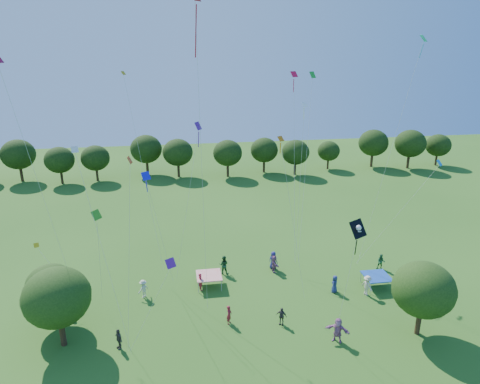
# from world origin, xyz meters

# --- Properties ---
(near_tree_west) EXTENTS (4.61, 4.61, 6.01)m
(near_tree_west) POSITION_xyz_m (-12.74, 14.23, 3.93)
(near_tree_west) COLOR #422B19
(near_tree_west) RESTS_ON ground
(near_tree_north) EXTENTS (3.70, 3.70, 4.95)m
(near_tree_north) POSITION_xyz_m (-13.87, 16.92, 3.27)
(near_tree_north) COLOR #422B19
(near_tree_north) RESTS_ON ground
(near_tree_east) EXTENTS (4.47, 4.47, 5.76)m
(near_tree_east) POSITION_xyz_m (12.97, 11.50, 3.74)
(near_tree_east) COLOR #422B19
(near_tree_east) RESTS_ON ground
(treeline) EXTENTS (88.01, 8.77, 6.77)m
(treeline) POSITION_xyz_m (-1.73, 55.43, 4.09)
(treeline) COLOR #422B19
(treeline) RESTS_ON ground
(tent_red_stripe) EXTENTS (2.20, 2.20, 1.10)m
(tent_red_stripe) POSITION_xyz_m (-1.76, 20.58, 1.04)
(tent_red_stripe) COLOR red
(tent_red_stripe) RESTS_ON ground
(tent_blue) EXTENTS (2.20, 2.20, 1.10)m
(tent_blue) POSITION_xyz_m (12.90, 18.13, 1.04)
(tent_blue) COLOR #17449B
(tent_blue) RESTS_ON ground
(crowd_person_0) EXTENTS (0.86, 0.59, 1.60)m
(crowd_person_0) POSITION_xyz_m (-12.89, 20.57, 0.80)
(crowd_person_0) COLOR navy
(crowd_person_0) RESTS_ON ground
(crowd_person_1) EXTENTS (0.55, 0.73, 1.75)m
(crowd_person_1) POSITION_xyz_m (-13.19, 18.14, 0.88)
(crowd_person_1) COLOR maroon
(crowd_person_1) RESTS_ON ground
(crowd_person_2) EXTENTS (1.00, 0.73, 1.83)m
(crowd_person_2) POSITION_xyz_m (-0.20, 22.56, 0.91)
(crowd_person_2) COLOR #204C25
(crowd_person_2) RESTS_ON ground
(crowd_person_3) EXTENTS (0.91, 1.30, 1.82)m
(crowd_person_3) POSITION_xyz_m (11.51, 17.03, 0.91)
(crowd_person_3) COLOR beige
(crowd_person_3) RESTS_ON ground
(crowd_person_4) EXTENTS (0.84, 1.00, 1.56)m
(crowd_person_4) POSITION_xyz_m (-8.78, 13.25, 0.78)
(crowd_person_4) COLOR #464138
(crowd_person_4) RESTS_ON ground
(crowd_person_5) EXTENTS (0.68, 1.60, 1.68)m
(crowd_person_5) POSITION_xyz_m (4.54, 22.11, 0.84)
(crowd_person_5) COLOR #905479
(crowd_person_5) RESTS_ON ground
(crowd_person_6) EXTENTS (0.98, 0.93, 1.78)m
(crowd_person_6) POSITION_xyz_m (4.60, 22.77, 0.89)
(crowd_person_6) COLOR navy
(crowd_person_6) RESTS_ON ground
(crowd_person_7) EXTENTS (0.58, 0.68, 1.55)m
(crowd_person_7) POSITION_xyz_m (-0.71, 14.88, 0.77)
(crowd_person_7) COLOR maroon
(crowd_person_7) RESTS_ON ground
(crowd_person_8) EXTENTS (0.87, 0.70, 1.55)m
(crowd_person_8) POSITION_xyz_m (14.77, 21.06, 0.77)
(crowd_person_8) COLOR #296136
(crowd_person_8) RESTS_ON ground
(crowd_person_9) EXTENTS (1.10, 1.07, 1.62)m
(crowd_person_9) POSITION_xyz_m (-7.43, 19.63, 0.81)
(crowd_person_9) COLOR beige
(crowd_person_9) RESTS_ON ground
(crowd_person_10) EXTENTS (0.94, 0.78, 1.46)m
(crowd_person_10) POSITION_xyz_m (3.23, 14.14, 0.73)
(crowd_person_10) COLOR #423735
(crowd_person_10) RESTS_ON ground
(crowd_person_11) EXTENTS (1.83, 1.49, 1.90)m
(crowd_person_11) POSITION_xyz_m (6.75, 11.58, 0.95)
(crowd_person_11) COLOR #A46092
(crowd_person_11) RESTS_ON ground
(crowd_person_12) EXTENTS (0.83, 0.87, 1.59)m
(crowd_person_12) POSITION_xyz_m (8.91, 17.87, 0.79)
(crowd_person_12) COLOR navy
(crowd_person_12) RESTS_ON ground
(crowd_person_13) EXTENTS (0.51, 0.67, 1.60)m
(crowd_person_13) POSITION_xyz_m (-2.55, 20.05, 0.80)
(crowd_person_13) COLOR maroon
(crowd_person_13) RESTS_ON ground
(pirate_kite) EXTENTS (1.34, 1.82, 8.43)m
(pirate_kite) POSITION_xyz_m (7.14, 10.71, 9.16)
(pirate_kite) COLOR black
(red_high_kite) EXTENTS (0.76, 1.69, 22.13)m
(red_high_kite) POSITION_xyz_m (-2.58, 14.22, 19.33)
(red_high_kite) COLOR red
(small_kite_0) EXTENTS (1.55, 7.04, 16.73)m
(small_kite_0) POSITION_xyz_m (7.32, 27.13, 14.75)
(small_kite_0) COLOR #F70E33
(small_kite_1) EXTENTS (2.67, 0.48, 13.16)m
(small_kite_1) POSITION_xyz_m (3.60, 15.28, 11.08)
(small_kite_1) COLOR orange
(small_kite_2) EXTENTS (2.62, 3.63, 17.04)m
(small_kite_2) POSITION_xyz_m (-7.34, 24.00, 12.62)
(small_kite_2) COLOR gold
(small_kite_3) EXTENTS (1.02, 2.31, 8.11)m
(small_kite_3) POSITION_xyz_m (-9.93, 16.35, 8.28)
(small_kite_3) COLOR #37911A
(small_kite_4) EXTENTS (1.68, 4.36, 10.93)m
(small_kite_4) POSITION_xyz_m (-6.02, 16.18, 10.19)
(small_kite_4) COLOR #1A17E7
(small_kite_5) EXTENTS (2.53, 1.23, 13.61)m
(small_kite_5) POSITION_xyz_m (-2.70, 19.42, 12.44)
(small_kite_5) COLOR #681687
(small_kite_6) EXTENTS (0.76, 1.35, 14.52)m
(small_kite_6) POSITION_xyz_m (6.73, 22.12, 12.06)
(small_kite_6) COLOR white
(small_kite_7) EXTENTS (2.51, 2.73, 19.79)m
(small_kite_7) POSITION_xyz_m (13.72, 18.28, 16.70)
(small_kite_7) COLOR #0CB7BC
(small_kite_8) EXTENTS (1.59, 4.74, 18.71)m
(small_kite_8) POSITION_xyz_m (-13.22, 13.91, 15.97)
(small_kite_8) COLOR #BA0A36
(small_kite_9) EXTENTS (1.41, 1.26, 13.37)m
(small_kite_9) POSITION_xyz_m (-6.99, 10.43, 10.83)
(small_kite_9) COLOR #FA450D
(small_kite_10) EXTENTS (3.44, 2.41, 4.16)m
(small_kite_10) POSITION_xyz_m (-14.86, 19.64, 4.49)
(small_kite_10) COLOR gold
(small_kite_11) EXTENTS (3.03, 7.08, 16.71)m
(small_kite_11) POSITION_xyz_m (8.78, 26.74, 14.54)
(small_kite_11) COLOR #1C9A23
(small_kite_12) EXTENTS (4.19, 4.68, 10.81)m
(small_kite_12) POSITION_xyz_m (14.89, 16.73, 9.71)
(small_kite_12) COLOR #1484CB
(small_kite_13) EXTENTS (3.33, 2.53, 7.68)m
(small_kite_13) POSITION_xyz_m (-5.19, 9.23, 7.62)
(small_kite_13) COLOR #6A178C
(small_kite_14) EXTENTS (2.32, 0.96, 13.66)m
(small_kite_14) POSITION_xyz_m (-9.15, 11.54, 10.72)
(small_kite_14) COLOR silver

